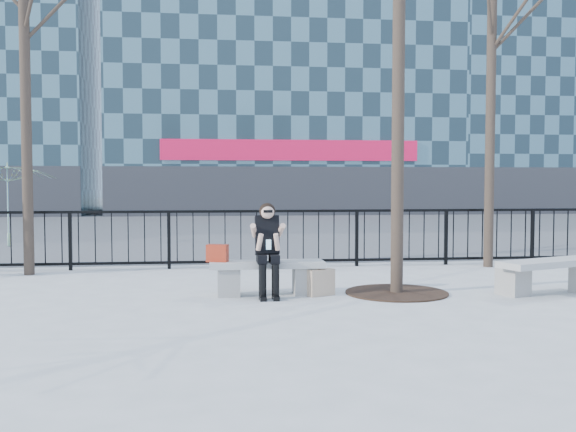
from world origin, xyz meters
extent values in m
plane|color=#A1A09C|center=(0.00, 0.00, 0.00)|extent=(120.00, 120.00, 0.00)
cube|color=#474747|center=(0.00, 15.00, 0.00)|extent=(60.00, 23.00, 0.01)
cube|color=black|center=(0.00, 3.00, 1.08)|extent=(14.00, 0.05, 0.05)
cube|color=black|center=(0.00, 3.00, 0.12)|extent=(14.00, 0.05, 0.05)
cube|color=#2D2D30|center=(3.00, 21.96, 1.20)|extent=(18.00, 0.08, 2.40)
cube|color=#C10C37|center=(3.00, 21.90, 3.20)|extent=(12.60, 0.12, 1.00)
cube|color=#486D74|center=(20.00, 27.00, 10.00)|extent=(16.00, 10.00, 20.00)
cylinder|color=black|center=(1.90, -0.10, 3.75)|extent=(0.18, 0.18, 7.50)
cylinder|color=black|center=(-4.00, 2.50, 3.25)|extent=(0.18, 0.18, 6.50)
cylinder|color=black|center=(4.50, 2.60, 3.50)|extent=(0.18, 0.18, 7.00)
cylinder|color=black|center=(1.90, -0.10, 0.01)|extent=(1.50, 1.50, 0.02)
cube|color=gray|center=(-0.55, 0.00, 0.20)|extent=(0.32, 0.38, 0.40)
cube|color=gray|center=(0.55, 0.00, 0.20)|extent=(0.32, 0.38, 0.40)
cube|color=gray|center=(0.00, 0.00, 0.45)|extent=(1.65, 0.46, 0.09)
cube|color=gray|center=(3.53, -0.44, 0.21)|extent=(0.33, 0.39, 0.41)
cube|color=gray|center=(4.10, -0.44, 0.46)|extent=(1.71, 0.48, 0.09)
cube|color=maroon|center=(-0.71, 0.02, 0.61)|extent=(0.33, 0.23, 0.25)
cube|color=#CEB291|center=(0.77, -0.15, 0.19)|extent=(0.43, 0.31, 0.38)
imported|color=#C9D62F|center=(-5.91, 7.62, 1.07)|extent=(2.68, 2.72, 2.14)
camera|label=1|loc=(-0.75, -9.18, 1.63)|focal=40.00mm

